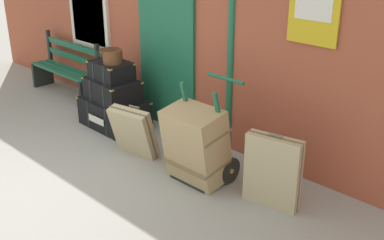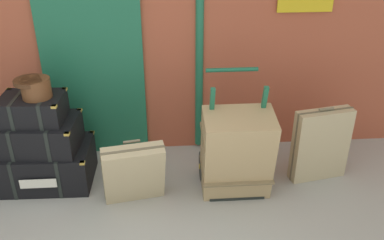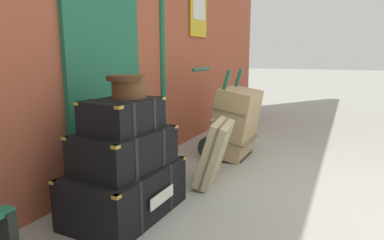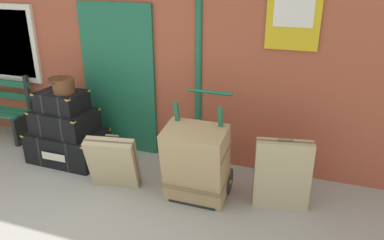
{
  "view_description": "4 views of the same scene",
  "coord_description": "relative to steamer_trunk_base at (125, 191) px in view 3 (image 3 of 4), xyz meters",
  "views": [
    {
      "loc": [
        4.68,
        -2.09,
        2.86
      ],
      "look_at": [
        1.08,
        1.63,
        0.69
      ],
      "focal_mm": 44.61,
      "sensor_mm": 36.0,
      "label": 1
    },
    {
      "loc": [
        0.56,
        -2.01,
        2.73
      ],
      "look_at": [
        0.83,
        1.7,
        0.75
      ],
      "focal_mm": 39.64,
      "sensor_mm": 36.0,
      "label": 2
    },
    {
      "loc": [
        -2.93,
        0.18,
        1.36
      ],
      "look_at": [
        0.64,
        1.86,
        0.58
      ],
      "focal_mm": 31.36,
      "sensor_mm": 36.0,
      "label": 3
    },
    {
      "loc": [
        2.46,
        -2.01,
        2.51
      ],
      "look_at": [
        1.12,
        1.77,
        0.88
      ],
      "focal_mm": 35.03,
      "sensor_mm": 36.0,
      "label": 4
    }
  ],
  "objects": [
    {
      "name": "brick_facade",
      "position": [
        0.72,
        0.76,
        1.39
      ],
      "size": [
        10.4,
        0.35,
        3.2
      ],
      "color": "#AD5138",
      "rests_on": "ground"
    },
    {
      "name": "porters_trolley",
      "position": [
        2.0,
        -0.15,
        0.06
      ],
      "size": [
        0.71,
        0.68,
        1.18
      ],
      "color": "black",
      "rests_on": "ground"
    },
    {
      "name": "round_hatbox",
      "position": [
        0.06,
        -0.02,
        0.9
      ],
      "size": [
        0.34,
        0.3,
        0.19
      ],
      "color": "brown",
      "rests_on": "steamer_trunk_top"
    },
    {
      "name": "suitcase_cream",
      "position": [
        0.98,
        -0.43,
        0.13
      ],
      "size": [
        0.64,
        0.44,
        0.7
      ],
      "color": "tan",
      "rests_on": "ground"
    },
    {
      "name": "ground_plane",
      "position": [
        0.74,
        -1.84,
        -0.21
      ],
      "size": [
        60.0,
        60.0,
        0.0
      ],
      "primitive_type": "plane",
      "color": "#A3A099"
    },
    {
      "name": "large_brown_trunk",
      "position": [
        2.0,
        -0.33,
        0.26
      ],
      "size": [
        0.7,
        0.57,
        0.94
      ],
      "color": "tan",
      "rests_on": "ground"
    },
    {
      "name": "steamer_trunk_top",
      "position": [
        -0.0,
        -0.01,
        0.66
      ],
      "size": [
        0.63,
        0.48,
        0.27
      ],
      "color": "black",
      "rests_on": "steamer_trunk_middle"
    },
    {
      "name": "steamer_trunk_base",
      "position": [
        0.0,
        0.0,
        0.0
      ],
      "size": [
        1.02,
        0.69,
        0.43
      ],
      "color": "black",
      "rests_on": "ground"
    },
    {
      "name": "steamer_trunk_middle",
      "position": [
        0.0,
        -0.01,
        0.37
      ],
      "size": [
        0.85,
        0.61,
        0.33
      ],
      "color": "black",
      "rests_on": "steamer_trunk_base"
    },
    {
      "name": "suitcase_oxblood",
      "position": [
        2.93,
        -0.13,
        0.19
      ],
      "size": [
        0.63,
        0.28,
        0.84
      ],
      "color": "tan",
      "rests_on": "ground"
    }
  ]
}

